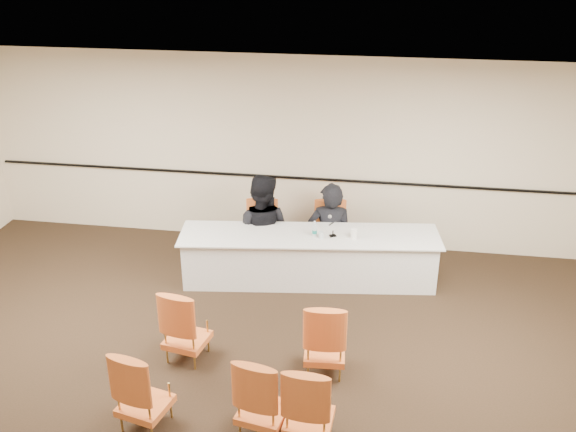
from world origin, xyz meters
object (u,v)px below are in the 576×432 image
object	(u,v)px
aud_chair_front_right	(325,337)
aud_chair_back_mid	(263,394)
microphone	(333,228)
aud_chair_front_left	(186,324)
aud_chair_back_right	(309,402)
panelist_main_chair	(330,234)
panelist_second_chair	(262,233)
coffee_cup	(354,234)
panelist_second	(262,233)
water_bottle	(315,229)
aud_chair_back_left	(143,387)
panel_table	(309,258)
drinking_glass	(321,235)
panelist_main	(330,241)

from	to	relation	value
aud_chair_front_right	aud_chair_back_mid	bearing A→B (deg)	-119.52
microphone	aud_chair_front_left	size ratio (longest dim) A/B	0.29
aud_chair_back_mid	aud_chair_back_right	xyz separation A→B (m)	(0.47, -0.05, 0.00)
panelist_main_chair	aud_chair_front_left	distance (m)	2.99
panelist_second_chair	coffee_cup	xyz separation A→B (m)	(1.41, -0.48, 0.33)
panelist_second	microphone	xyz separation A→B (m)	(1.11, -0.46, 0.39)
microphone	water_bottle	size ratio (longest dim) A/B	1.21
aud_chair_front_left	aud_chair_back_right	distance (m)	1.94
aud_chair_front_right	panelist_main_chair	bearing A→B (deg)	90.37
panelist_main_chair	water_bottle	size ratio (longest dim) A/B	4.22
aud_chair_back_mid	aud_chair_front_right	bearing A→B (deg)	75.20
panelist_second_chair	aud_chair_front_right	xyz separation A→B (m)	(1.22, -2.50, 0.00)
panelist_main_chair	panelist_second_chair	distance (m)	1.03
aud_chair_front_left	aud_chair_back_left	size ratio (longest dim) A/B	1.00
aud_chair_back_left	panelist_second_chair	bearing A→B (deg)	95.66
panelist_second	aud_chair_front_left	world-z (taller)	panelist_second
panel_table	drinking_glass	size ratio (longest dim) A/B	36.61
microphone	panel_table	bearing A→B (deg)	154.66
panel_table	water_bottle	size ratio (longest dim) A/B	16.25
water_bottle	aud_chair_back_left	xyz separation A→B (m)	(-1.34, -3.18, -0.37)
drinking_glass	aud_chair_back_left	xyz separation A→B (m)	(-1.45, -3.11, -0.31)
panelist_second_chair	aud_chair_front_right	bearing A→B (deg)	-71.07
aud_chair_back_left	drinking_glass	bearing A→B (deg)	78.37
aud_chair_front_right	aud_chair_back_mid	xyz separation A→B (m)	(-0.51, -1.07, 0.00)
water_bottle	drinking_glass	distance (m)	0.13
aud_chair_front_left	aud_chair_front_right	size ratio (longest dim) A/B	1.00
panelist_second_chair	microphone	size ratio (longest dim) A/B	3.48
water_bottle	microphone	bearing A→B (deg)	4.26
coffee_cup	aud_chair_back_right	xyz separation A→B (m)	(-0.22, -3.14, -0.33)
panelist_main_chair	microphone	size ratio (longest dim) A/B	3.48
aud_chair_back_left	aud_chair_front_right	bearing A→B (deg)	47.29
panel_table	panelist_main	bearing A→B (deg)	60.32
water_bottle	aud_chair_back_left	distance (m)	3.47
panel_table	water_bottle	xyz separation A→B (m)	(0.07, -0.02, 0.48)
panelist_second_chair	aud_chair_front_left	size ratio (longest dim) A/B	1.00
aud_chair_front_left	aud_chair_back_right	bearing A→B (deg)	-24.54
panelist_main_chair	panelist_second	distance (m)	1.03
aud_chair_back_left	aud_chair_back_mid	xyz separation A→B (m)	(1.20, 0.09, 0.00)
panelist_second	water_bottle	world-z (taller)	panelist_second
panel_table	panelist_second_chair	distance (m)	0.91
coffee_cup	aud_chair_front_right	xyz separation A→B (m)	(-0.18, -2.02, -0.33)
panel_table	aud_chair_front_right	bearing A→B (deg)	-84.97
panelist_main_chair	microphone	bearing A→B (deg)	-88.66
panelist_main	aud_chair_front_right	xyz separation A→B (m)	(0.20, -2.63, 0.11)
drinking_glass	aud_chair_back_left	world-z (taller)	aud_chair_back_left
aud_chair_back_left	microphone	bearing A→B (deg)	76.67
drinking_glass	aud_chair_back_right	distance (m)	3.10
panel_table	microphone	xyz separation A→B (m)	(0.33, -0.00, 0.50)
panelist_second_chair	aud_chair_back_left	world-z (taller)	same
panel_table	water_bottle	bearing A→B (deg)	-24.30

